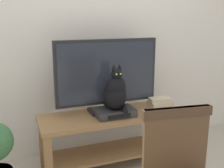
# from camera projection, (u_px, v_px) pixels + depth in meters

# --- Properties ---
(back_wall) EXTENTS (7.00, 0.12, 2.80)m
(back_wall) POSITION_uv_depth(u_px,v_px,m) (93.00, 25.00, 2.94)
(back_wall) COLOR silver
(back_wall) RESTS_ON ground
(tv_stand) EXTENTS (1.39, 0.49, 0.55)m
(tv_stand) POSITION_uv_depth(u_px,v_px,m) (110.00, 130.00, 2.75)
(tv_stand) COLOR olive
(tv_stand) RESTS_ON ground
(tv) EXTENTS (1.04, 0.20, 0.73)m
(tv) POSITION_uv_depth(u_px,v_px,m) (107.00, 74.00, 2.69)
(tv) COLOR black
(tv) RESTS_ON tv_stand
(media_box) EXTENTS (0.38, 0.24, 0.07)m
(media_box) POSITION_uv_depth(u_px,v_px,m) (115.00, 112.00, 2.65)
(media_box) COLOR #2D2D30
(media_box) RESTS_ON tv_stand
(cat) EXTENTS (0.22, 0.31, 0.45)m
(cat) POSITION_uv_depth(u_px,v_px,m) (116.00, 92.00, 2.59)
(cat) COLOR black
(cat) RESTS_ON media_box
(book_stack) EXTENTS (0.25, 0.17, 0.11)m
(book_stack) POSITION_uv_depth(u_px,v_px,m) (160.00, 103.00, 2.88)
(book_stack) COLOR beige
(book_stack) RESTS_ON tv_stand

